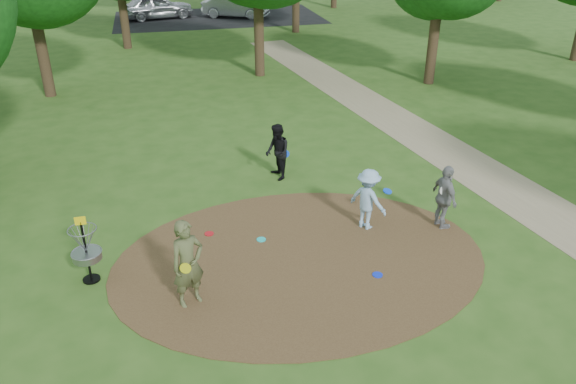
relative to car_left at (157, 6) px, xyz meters
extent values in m
plane|color=#2D5119|center=(2.11, -30.49, -0.82)|extent=(100.00, 100.00, 0.00)
cylinder|color=#47301C|center=(2.11, -30.49, -0.81)|extent=(8.40, 8.40, 0.02)
cube|color=#8C7A5B|center=(8.61, -28.49, -0.81)|extent=(7.55, 39.89, 0.01)
cube|color=black|center=(4.11, -0.49, -0.81)|extent=(14.00, 8.00, 0.01)
imported|color=#505632|center=(-0.40, -31.44, 0.11)|extent=(0.80, 0.68, 1.86)
cylinder|color=yellow|center=(-0.46, -31.65, 0.16)|extent=(0.22, 0.10, 0.22)
imported|color=#96BDE0|center=(4.03, -29.50, -0.04)|extent=(1.04, 1.15, 1.55)
cylinder|color=blue|center=(4.55, -29.44, 0.09)|extent=(0.30, 0.30, 0.08)
imported|color=black|center=(2.52, -26.28, -0.01)|extent=(0.71, 0.86, 1.63)
cylinder|color=blue|center=(2.77, -26.25, -0.10)|extent=(0.22, 0.06, 0.22)
imported|color=gray|center=(5.82, -29.92, 0.00)|extent=(0.45, 0.98, 1.64)
cylinder|color=white|center=(5.74, -29.96, 0.23)|extent=(0.23, 0.11, 0.22)
cylinder|color=#19C8C6|center=(1.40, -29.50, -0.79)|extent=(0.22, 0.22, 0.02)
cylinder|color=#0E2AEF|center=(3.55, -31.48, -0.79)|extent=(0.22, 0.22, 0.02)
cylinder|color=red|center=(0.23, -28.95, -0.79)|extent=(0.22, 0.22, 0.02)
imported|color=#AFB1B7|center=(0.00, 0.00, 0.00)|extent=(5.10, 2.89, 1.64)
imported|color=#A4A7AC|center=(5.29, -0.76, -0.07)|extent=(4.77, 3.36, 1.49)
cylinder|color=black|center=(-2.39, -30.19, -0.14)|extent=(0.05, 0.05, 1.35)
cylinder|color=black|center=(-2.39, -30.19, -0.80)|extent=(0.36, 0.36, 0.04)
cylinder|color=gray|center=(-2.39, -30.19, -0.20)|extent=(0.60, 0.60, 0.16)
torus|color=gray|center=(-2.39, -30.19, -0.12)|extent=(0.63, 0.63, 0.03)
torus|color=gray|center=(-2.39, -30.19, 0.43)|extent=(0.58, 0.58, 0.02)
cube|color=yellow|center=(-2.39, -30.19, 0.63)|extent=(0.22, 0.02, 0.18)
cylinder|color=#332316|center=(-4.89, -16.49, 1.08)|extent=(0.44, 0.44, 3.80)
cylinder|color=#332316|center=(4.11, -15.49, 1.27)|extent=(0.44, 0.44, 4.18)
cylinder|color=#332316|center=(11.11, -18.49, 0.99)|extent=(0.44, 0.44, 3.61)
cylinder|color=#332316|center=(-1.89, -8.49, 0.89)|extent=(0.44, 0.44, 3.42)
camera|label=1|loc=(-0.62, -40.59, 6.30)|focal=35.00mm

